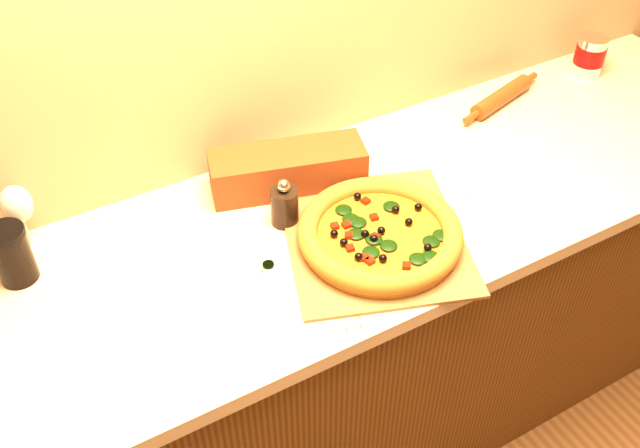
{
  "coord_description": "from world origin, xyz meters",
  "views": [
    {
      "loc": [
        -0.6,
        0.34,
        2.03
      ],
      "look_at": [
        -0.01,
        1.38,
        0.96
      ],
      "focal_mm": 40.0,
      "sensor_mm": 36.0,
      "label": 1
    }
  ],
  "objects": [
    {
      "name": "bottle_cap",
      "position": [
        -0.15,
        1.37,
        0.9
      ],
      "size": [
        0.03,
        0.03,
        0.01
      ],
      "primitive_type": "cylinder",
      "rotation": [
        0.0,
        0.0,
        -0.3
      ],
      "color": "black",
      "rests_on": "countertop"
    },
    {
      "name": "dark_jar",
      "position": [
        -0.63,
        1.61,
        0.97
      ],
      "size": [
        0.09,
        0.09,
        0.14
      ],
      "color": "black",
      "rests_on": "countertop"
    },
    {
      "name": "rolling_pin",
      "position": [
        0.74,
        1.63,
        0.92
      ],
      "size": [
        0.34,
        0.11,
        0.05
      ],
      "rotation": [
        0.0,
        0.0,
        0.27
      ],
      "color": "#5E3210",
      "rests_on": "countertop"
    },
    {
      "name": "coffee_canister",
      "position": [
        1.08,
        1.63,
        0.96
      ],
      "size": [
        0.09,
        0.09,
        0.12
      ],
      "color": "silver",
      "rests_on": "countertop"
    },
    {
      "name": "cabinet",
      "position": [
        0.0,
        1.43,
        0.43
      ],
      "size": [
        2.8,
        0.65,
        0.86
      ],
      "primitive_type": "cube",
      "color": "#40230D",
      "rests_on": "ground"
    },
    {
      "name": "pizza",
      "position": [
        0.11,
        1.31,
        0.93
      ],
      "size": [
        0.38,
        0.38,
        0.05
      ],
      "color": "#A67229",
      "rests_on": "pizza_peel"
    },
    {
      "name": "bread_bag",
      "position": [
        0.03,
        1.6,
        0.95
      ],
      "size": [
        0.4,
        0.23,
        0.11
      ],
      "primitive_type": "cube",
      "rotation": [
        0.0,
        0.0,
        -0.28
      ],
      "color": "#642B13",
      "rests_on": "countertop"
    },
    {
      "name": "wine_glass",
      "position": [
        -0.59,
        1.69,
        1.02
      ],
      "size": [
        0.07,
        0.07,
        0.17
      ],
      "color": "silver",
      "rests_on": "countertop"
    },
    {
      "name": "pizza_peel",
      "position": [
        0.11,
        1.34,
        0.9
      ],
      "size": [
        0.53,
        0.65,
        0.01
      ],
      "rotation": [
        0.0,
        0.0,
        -0.34
      ],
      "color": "brown",
      "rests_on": "countertop"
    },
    {
      "name": "pepper_grinder",
      "position": [
        -0.04,
        1.48,
        0.95
      ],
      "size": [
        0.07,
        0.07,
        0.13
      ],
      "color": "black",
      "rests_on": "countertop"
    },
    {
      "name": "countertop",
      "position": [
        0.0,
        1.43,
        0.88
      ],
      "size": [
        2.84,
        0.68,
        0.04
      ],
      "primitive_type": "cube",
      "color": "beige",
      "rests_on": "cabinet"
    }
  ]
}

